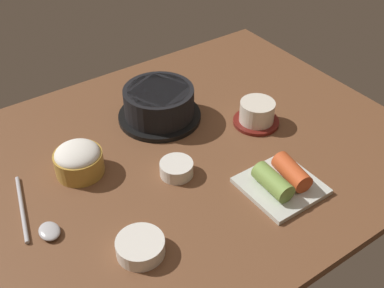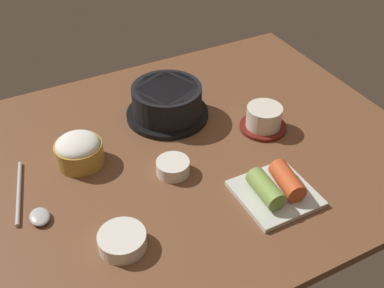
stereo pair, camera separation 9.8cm
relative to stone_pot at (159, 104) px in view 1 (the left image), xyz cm
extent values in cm
cube|color=brown|center=(-3.50, -13.21, -4.89)|extent=(100.00, 76.00, 2.00)
cylinder|color=black|center=(0.00, 0.00, -3.31)|extent=(19.02, 19.02, 1.16)
cylinder|color=black|center=(0.00, 0.00, 0.58)|extent=(15.93, 15.93, 6.61)
cylinder|color=#D15619|center=(0.00, 0.00, 3.58)|extent=(14.02, 14.02, 0.60)
cylinder|color=#B78C38|center=(-22.85, -6.60, -1.56)|extent=(9.70, 9.70, 4.67)
ellipsoid|color=white|center=(-22.85, -6.60, 0.78)|extent=(8.93, 8.93, 3.40)
cylinder|color=maroon|center=(16.98, -14.24, -3.49)|extent=(10.47, 10.47, 0.80)
cylinder|color=silver|center=(16.98, -14.24, -0.70)|extent=(7.86, 7.86, 4.77)
cylinder|color=#C6D18C|center=(16.98, -14.24, 1.39)|extent=(6.68, 6.68, 0.40)
cylinder|color=white|center=(-7.37, -18.23, -2.45)|extent=(6.72, 6.72, 2.87)
cylinder|color=#386B2D|center=(-7.37, -18.23, -1.32)|extent=(5.51, 5.51, 0.50)
cube|color=silver|center=(6.98, -33.07, -3.39)|extent=(13.95, 13.95, 1.00)
cylinder|color=#7A9E47|center=(4.54, -33.07, -0.97)|extent=(4.25, 8.55, 3.83)
cylinder|color=#C64C23|center=(9.42, -33.07, -0.97)|extent=(5.11, 8.87, 3.83)
cylinder|color=white|center=(-23.04, -31.05, -2.45)|extent=(8.29, 8.29, 2.87)
cylinder|color=#386B2D|center=(-23.04, -31.05, -1.32)|extent=(6.80, 6.80, 0.50)
cylinder|color=#B7B7BC|center=(-36.09, -10.04, -3.49)|extent=(4.79, 17.05, 0.80)
ellipsoid|color=#B7B7BC|center=(-34.09, -18.48, -3.17)|extent=(3.60, 4.68, 1.26)
camera|label=1|loc=(-45.01, -77.58, 60.65)|focal=44.47mm
camera|label=2|loc=(-36.65, -82.65, 60.65)|focal=44.47mm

